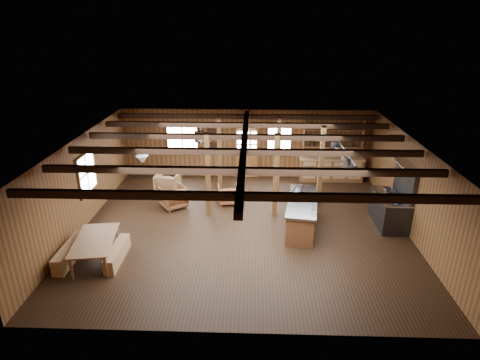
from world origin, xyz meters
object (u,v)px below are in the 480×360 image
object	(u,v)px
kitchen_island	(302,214)
armchair_a	(173,197)
armchair_c	(168,183)
dining_table	(97,250)
commercial_range	(392,205)
armchair_b	(228,194)

from	to	relation	value
kitchen_island	armchair_a	xyz separation A→B (m)	(-4.28, 1.37, -0.10)
kitchen_island	armchair_c	bearing A→B (deg)	160.33
dining_table	armchair_c	distance (m)	4.75
armchair_c	dining_table	bearing A→B (deg)	86.13
commercial_range	armchair_c	size ratio (longest dim) A/B	2.52
commercial_range	armchair_b	world-z (taller)	commercial_range
armchair_b	commercial_range	bearing A→B (deg)	155.64
armchair_a	armchair_c	bearing A→B (deg)	-106.16
commercial_range	armchair_b	xyz separation A→B (m)	(-5.24, 1.43, -0.34)
armchair_c	armchair_b	bearing A→B (deg)	167.24
dining_table	armchair_a	bearing A→B (deg)	-30.93
armchair_a	armchair_b	world-z (taller)	armchair_a
armchair_b	armchair_a	bearing A→B (deg)	2.63
armchair_c	commercial_range	bearing A→B (deg)	170.97
armchair_b	armchair_c	bearing A→B (deg)	-29.79
commercial_range	armchair_a	size ratio (longest dim) A/B	2.58
commercial_range	dining_table	xyz separation A→B (m)	(-8.54, -2.34, -0.35)
kitchen_island	commercial_range	bearing A→B (deg)	15.97
kitchen_island	commercial_range	distance (m)	2.87
commercial_range	kitchen_island	bearing A→B (deg)	-173.49
kitchen_island	armchair_a	size ratio (longest dim) A/B	3.18
dining_table	armchair_c	xyz separation A→B (m)	(0.97, 4.65, 0.06)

